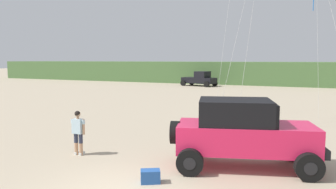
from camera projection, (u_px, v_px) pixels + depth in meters
dune_ridge at (251, 73)px, 49.89m from camera, size 90.00×9.86×3.19m
jeep at (243, 132)px, 10.89m from camera, size 5.02×3.47×2.26m
person_watching at (78, 130)px, 12.36m from camera, size 0.62×0.30×1.67m
cooler_box at (150, 176)px, 9.61m from camera, size 0.66×0.59×0.38m
distant_pickup at (200, 79)px, 44.62m from camera, size 4.92×3.34×1.98m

